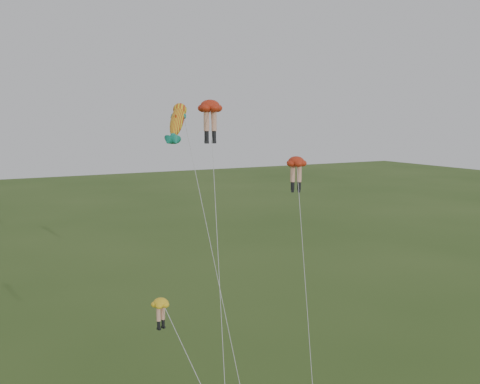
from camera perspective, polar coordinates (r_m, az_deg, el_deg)
name	(u,v)px	position (r m, az deg, el deg)	size (l,w,h in m)	color
legs_kite_red_high	(210,113)	(34.57, -3.19, 8.45)	(5.09, 11.68, 19.09)	red
legs_kite_red_mid	(296,168)	(35.34, 6.04, 2.54)	(4.50, 8.51, 15.42)	red
legs_kite_yellow	(165,315)	(27.05, -7.96, -12.88)	(3.16, 7.22, 9.13)	yellow
fish_kite	(178,122)	(32.94, -6.65, 7.44)	(2.34, 11.10, 19.10)	yellow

